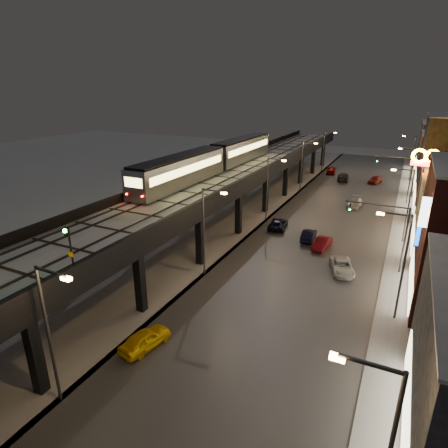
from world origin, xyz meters
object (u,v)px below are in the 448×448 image
at_px(car_onc_silver, 322,244).
at_px(car_onc_dark, 342,267).
at_px(car_onc_white, 355,203).
at_px(car_onc_red, 375,180).
at_px(car_taxi, 145,339).
at_px(car_mid_dark, 343,177).
at_px(rail_signal, 69,241).
at_px(car_near_white, 309,235).
at_px(sign_citgo, 434,232).
at_px(car_far_white, 331,170).
at_px(subway_train, 215,158).
at_px(car_mid_silver, 278,224).

distance_m(car_onc_silver, car_onc_dark, 6.00).
height_order(car_onc_dark, car_onc_white, car_onc_white).
bearing_deg(car_onc_red, car_taxi, -82.72).
bearing_deg(car_onc_silver, car_mid_dark, 103.26).
bearing_deg(rail_signal, car_onc_dark, 56.87).
xyz_separation_m(car_near_white, sign_citgo, (11.99, -13.79, 7.33)).
height_order(car_taxi, car_onc_white, car_taxi).
distance_m(car_taxi, sign_citgo, 22.26).
distance_m(car_mid_dark, car_onc_red, 6.17).
bearing_deg(car_far_white, subway_train, 64.67).
bearing_deg(sign_citgo, car_near_white, 131.00).
distance_m(car_near_white, car_onc_red, 35.26).
xyz_separation_m(car_mid_silver, car_onc_dark, (9.86, -9.28, -0.01)).
bearing_deg(car_taxi, car_onc_dark, -109.86).
bearing_deg(car_mid_dark, subway_train, 59.18).
bearing_deg(car_onc_white, subway_train, -141.82).
xyz_separation_m(rail_signal, car_far_white, (3.48, 68.26, -8.11)).
distance_m(car_near_white, car_mid_silver, 5.22).
relative_size(car_near_white, car_onc_silver, 1.04).
distance_m(rail_signal, car_near_white, 30.53).
distance_m(car_near_white, car_onc_dark, 8.70).
relative_size(car_mid_dark, car_onc_dark, 1.12).
xyz_separation_m(subway_train, car_taxi, (9.45, -29.51, -7.70)).
bearing_deg(car_taxi, car_onc_red, -89.08).
xyz_separation_m(rail_signal, sign_citgo, (20.60, 14.33, -0.88)).
height_order(car_near_white, car_onc_dark, car_near_white).
height_order(car_taxi, car_onc_silver, car_taxi).
height_order(car_mid_silver, car_onc_white, car_onc_white).
distance_m(car_mid_silver, sign_citgo, 24.30).
bearing_deg(car_onc_silver, car_onc_red, 93.66).
distance_m(car_mid_dark, car_onc_silver, 36.69).
bearing_deg(car_near_white, sign_citgo, 127.90).
bearing_deg(car_onc_red, car_far_white, 168.59).
distance_m(rail_signal, car_onc_red, 64.95).
relative_size(car_taxi, car_mid_dark, 0.81).
distance_m(car_taxi, car_onc_red, 61.19).
bearing_deg(car_onc_dark, car_onc_red, 72.84).
relative_size(car_near_white, car_onc_white, 0.85).
bearing_deg(car_far_white, car_onc_white, 99.45).
xyz_separation_m(car_far_white, car_onc_white, (8.28, -23.46, -0.08)).
bearing_deg(car_mid_silver, rail_signal, 75.17).
height_order(car_near_white, car_mid_dark, car_mid_dark).
height_order(car_taxi, car_onc_red, car_onc_red).
distance_m(subway_train, sign_citgo, 32.41).
height_order(car_mid_dark, car_onc_red, car_mid_dark).
height_order(subway_train, car_onc_dark, subway_train).
height_order(car_onc_silver, car_onc_white, car_onc_white).
height_order(subway_train, car_near_white, subway_train).
relative_size(car_near_white, sign_citgo, 0.38).
xyz_separation_m(rail_signal, car_onc_red, (13.15, 63.09, -8.15)).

